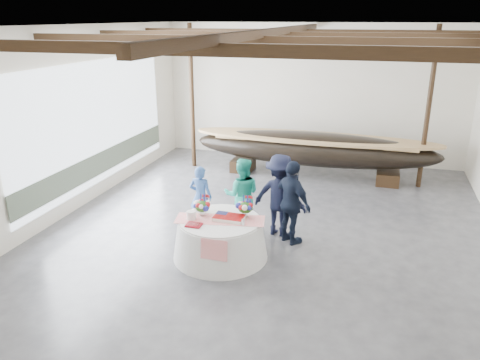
% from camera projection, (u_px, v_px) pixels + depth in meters
% --- Properties ---
extents(floor, '(10.00, 12.00, 0.01)m').
position_uv_depth(floor, '(269.00, 230.00, 10.84)').
color(floor, '#3D3D42').
rests_on(floor, ground).
extents(wall_back, '(10.00, 0.02, 4.50)m').
position_uv_depth(wall_back, '(312.00, 94.00, 15.52)').
color(wall_back, silver).
rests_on(wall_back, ground).
extents(wall_front, '(10.00, 0.02, 4.50)m').
position_uv_depth(wall_front, '(135.00, 273.00, 4.67)').
color(wall_front, silver).
rests_on(wall_front, ground).
extents(wall_left, '(0.02, 12.00, 4.50)m').
position_uv_depth(wall_left, '(72.00, 121.00, 11.45)').
color(wall_left, silver).
rests_on(wall_left, ground).
extents(ceiling, '(10.00, 12.00, 0.01)m').
position_uv_depth(ceiling, '(273.00, 26.00, 9.35)').
color(ceiling, white).
rests_on(ceiling, wall_back).
extents(pavilion_structure, '(9.80, 11.76, 4.50)m').
position_uv_depth(pavilion_structure, '(280.00, 49.00, 10.18)').
color(pavilion_structure, black).
rests_on(pavilion_structure, ground).
extents(open_bay, '(0.03, 7.00, 3.20)m').
position_uv_depth(open_bay, '(98.00, 129.00, 12.48)').
color(open_bay, silver).
rests_on(open_bay, ground).
extents(longboat_display, '(7.41, 1.48, 1.39)m').
position_uv_depth(longboat_display, '(313.00, 149.00, 14.15)').
color(longboat_display, black).
rests_on(longboat_display, ground).
extents(banquet_table, '(1.93, 1.93, 0.83)m').
position_uv_depth(banquet_table, '(220.00, 238.00, 9.50)').
color(banquet_table, silver).
rests_on(banquet_table, ground).
extents(tabletop_items, '(1.86, 0.98, 0.40)m').
position_uv_depth(tabletop_items, '(221.00, 210.00, 9.44)').
color(tabletop_items, red).
rests_on(tabletop_items, banquet_table).
extents(guest_woman_blue, '(0.54, 0.36, 1.48)m').
position_uv_depth(guest_woman_blue, '(201.00, 197.00, 10.78)').
color(guest_woman_blue, '#2A4D88').
rests_on(guest_woman_blue, ground).
extents(guest_woman_teal, '(0.95, 0.81, 1.71)m').
position_uv_depth(guest_woman_teal, '(242.00, 195.00, 10.59)').
color(guest_woman_teal, teal).
rests_on(guest_woman_teal, ground).
extents(guest_man_left, '(1.29, 0.85, 1.86)m').
position_uv_depth(guest_man_left, '(280.00, 195.00, 10.35)').
color(guest_man_left, black).
rests_on(guest_man_left, ground).
extents(guest_man_right, '(1.13, 1.03, 1.85)m').
position_uv_depth(guest_man_right, '(292.00, 203.00, 9.94)').
color(guest_man_right, black).
rests_on(guest_man_right, ground).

